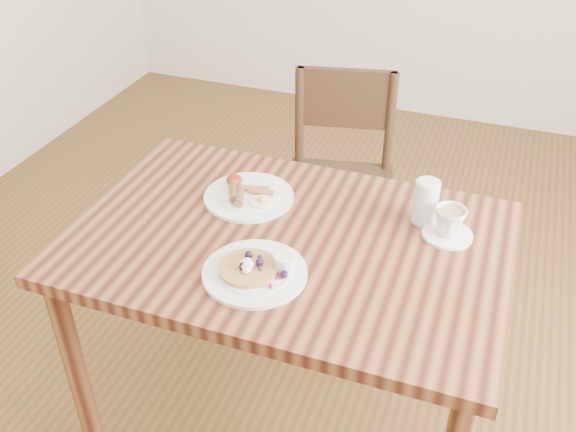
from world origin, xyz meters
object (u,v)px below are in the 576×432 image
object	(u,v)px
breakfast_plate	(247,195)
dining_table	(288,265)
teacup_saucer	(449,224)
water_glass	(426,202)
chair_far	(340,175)
pancake_plate	(257,270)

from	to	relation	value
breakfast_plate	dining_table	bearing A→B (deg)	-37.83
dining_table	breakfast_plate	distance (m)	0.26
teacup_saucer	water_glass	size ratio (longest dim) A/B	1.08
breakfast_plate	chair_far	bearing A→B (deg)	79.86
dining_table	pancake_plate	distance (m)	0.21
dining_table	pancake_plate	world-z (taller)	pancake_plate
dining_table	breakfast_plate	size ratio (longest dim) A/B	4.44
water_glass	teacup_saucer	bearing A→B (deg)	-32.92
chair_far	teacup_saucer	bearing A→B (deg)	115.73
chair_far	water_glass	size ratio (longest dim) A/B	6.78
pancake_plate	teacup_saucer	size ratio (longest dim) A/B	1.93
teacup_saucer	chair_far	bearing A→B (deg)	127.54
dining_table	water_glass	bearing A→B (deg)	31.39
dining_table	breakfast_plate	xyz separation A→B (m)	(-0.18, 0.14, 0.11)
pancake_plate	water_glass	distance (m)	0.53
chair_far	breakfast_plate	world-z (taller)	chair_far
pancake_plate	chair_far	bearing A→B (deg)	92.84
dining_table	water_glass	world-z (taller)	water_glass
chair_far	pancake_plate	size ratio (longest dim) A/B	3.26
water_glass	pancake_plate	bearing A→B (deg)	-132.85
dining_table	teacup_saucer	size ratio (longest dim) A/B	8.57
breakfast_plate	teacup_saucer	size ratio (longest dim) A/B	1.93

